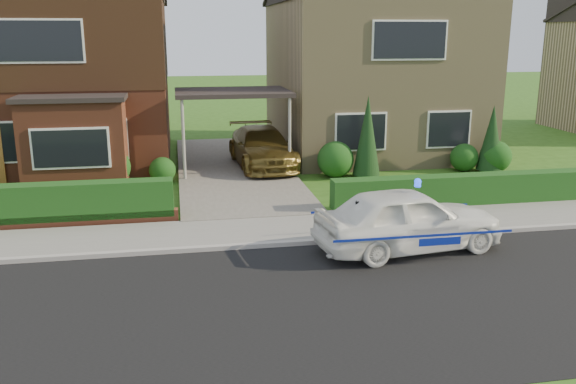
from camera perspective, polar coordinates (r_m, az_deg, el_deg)
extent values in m
plane|color=#2A5216|center=(10.85, 0.61, -10.61)|extent=(120.00, 120.00, 0.00)
cube|color=black|center=(10.85, 0.61, -10.61)|extent=(60.00, 6.00, 0.02)
cube|color=#9E9993|center=(13.61, -1.85, -4.97)|extent=(60.00, 0.16, 0.12)
cube|color=slate|center=(14.60, -2.47, -3.65)|extent=(60.00, 2.00, 0.10)
cube|color=#666059|center=(21.22, -5.07, 2.16)|extent=(3.80, 12.00, 0.12)
cube|color=brown|center=(24.02, -20.06, 9.66)|extent=(7.20, 8.00, 5.80)
cube|color=white|center=(20.01, -17.02, 4.73)|extent=(1.60, 0.08, 1.30)
cube|color=white|center=(20.00, -22.29, 12.94)|extent=(2.60, 0.08, 1.30)
cube|color=black|center=(23.95, -20.37, 13.10)|extent=(7.26, 8.06, 2.90)
cube|color=brown|center=(19.45, -19.33, 4.12)|extent=(3.00, 1.40, 2.70)
cube|color=black|center=(19.27, -19.68, 8.27)|extent=(3.20, 1.60, 0.14)
cube|color=tan|center=(24.91, 7.72, 10.55)|extent=(7.20, 8.00, 5.80)
cube|color=white|center=(20.79, 6.82, 5.62)|extent=(1.80, 0.08, 1.30)
cube|color=white|center=(21.93, 14.80, 5.70)|extent=(1.60, 0.08, 1.30)
cube|color=white|center=(21.06, 11.32, 13.76)|extent=(2.60, 0.08, 1.30)
cube|color=black|center=(20.81, -5.24, 9.27)|extent=(3.80, 3.00, 0.14)
cylinder|color=gray|center=(19.51, -9.75, 4.77)|extent=(0.10, 0.10, 2.70)
cylinder|color=gray|center=(19.84, 0.15, 5.14)|extent=(0.10, 0.10, 2.70)
cube|color=brown|center=(16.06, -24.09, -2.74)|extent=(7.70, 0.25, 0.36)
cube|color=#153812|center=(16.25, -23.90, -3.19)|extent=(7.50, 0.55, 0.90)
cube|color=#153812|center=(17.46, 16.13, -1.31)|extent=(7.50, 0.55, 0.80)
sphere|color=#153812|center=(19.46, -16.44, 2.28)|extent=(1.32, 1.32, 1.32)
sphere|color=#153812|center=(19.69, -11.67, 2.01)|extent=(0.84, 0.84, 0.84)
sphere|color=#153812|center=(20.11, 4.46, 3.05)|extent=(1.20, 1.20, 1.20)
sphere|color=#153812|center=(21.84, 16.16, 3.12)|extent=(0.96, 0.96, 0.96)
sphere|color=#153812|center=(22.03, 18.84, 3.17)|extent=(1.08, 1.08, 1.08)
cone|color=black|center=(20.07, 7.42, 4.98)|extent=(0.90, 0.90, 2.60)
cone|color=black|center=(21.84, 18.50, 4.60)|extent=(0.90, 0.90, 2.20)
imported|color=white|center=(13.49, 11.18, -2.57)|extent=(2.19, 4.29, 1.40)
sphere|color=#193FF2|center=(13.36, 12.16, 0.68)|extent=(0.17, 0.17, 0.17)
cube|color=navy|center=(12.78, 12.52, -3.89)|extent=(3.78, 0.02, 0.05)
cube|color=navy|center=(14.25, 9.96, -1.82)|extent=(3.78, 0.01, 0.05)
ellipsoid|color=black|center=(12.95, 6.65, -1.83)|extent=(0.22, 0.17, 0.21)
sphere|color=white|center=(12.90, 6.79, -1.94)|extent=(0.11, 0.11, 0.11)
sphere|color=black|center=(12.90, 6.78, -1.25)|extent=(0.13, 0.13, 0.13)
cone|color=black|center=(12.88, 6.59, -0.97)|extent=(0.04, 0.04, 0.05)
cone|color=black|center=(12.90, 6.97, -0.95)|extent=(0.04, 0.04, 0.05)
imported|color=brown|center=(21.26, -2.45, 4.22)|extent=(2.14, 4.69, 1.33)
imported|color=gray|center=(16.62, -21.95, -1.40)|extent=(0.48, 0.47, 0.68)
imported|color=gray|center=(16.62, -12.18, -0.51)|extent=(0.53, 0.53, 0.76)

